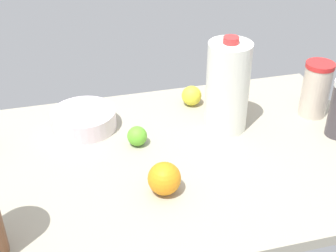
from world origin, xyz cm
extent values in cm
cube|color=#A9A28E|center=(0.00, 0.00, 1.50)|extent=(120.00, 76.00, 3.00)
cylinder|color=white|center=(-20.42, -10.56, 16.46)|extent=(12.48, 12.48, 26.91)
cylinder|color=red|center=(-20.42, -10.56, 30.81)|extent=(4.37, 4.37, 1.80)
cylinder|color=silver|center=(20.52, -20.77, 5.83)|extent=(19.13, 19.13, 5.67)
cylinder|color=beige|center=(-49.70, -10.89, 11.04)|extent=(8.41, 8.41, 16.08)
cylinder|color=red|center=(-49.70, -10.89, 19.78)|extent=(8.66, 8.66, 1.40)
sphere|color=orange|center=(4.55, 13.93, 7.13)|extent=(8.26, 8.26, 8.26)
sphere|color=#60BB2F|center=(6.93, -7.95, 5.85)|extent=(5.69, 5.69, 5.69)
sphere|color=yellow|center=(-14.68, -26.16, 6.22)|extent=(6.44, 6.44, 6.44)
sphere|color=orange|center=(-25.91, -25.33, 6.95)|extent=(7.89, 7.89, 7.89)
camera|label=1|loc=(26.13, 100.48, 78.96)|focal=50.00mm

